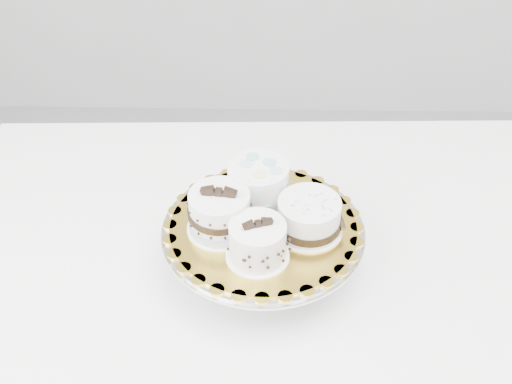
{
  "coord_description": "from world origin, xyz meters",
  "views": [
    {
      "loc": [
        -0.13,
        -0.7,
        1.57
      ],
      "look_at": [
        -0.15,
        0.08,
        0.92
      ],
      "focal_mm": 45.0,
      "sensor_mm": 36.0,
      "label": 1
    }
  ],
  "objects_px": {
    "table": "(265,274)",
    "cake_board": "(263,226)",
    "cake_dots": "(258,184)",
    "cake_banded": "(220,213)",
    "cake_ribbon": "(309,217)",
    "cake_swirl": "(258,242)",
    "cake_stand": "(263,240)"
  },
  "relations": [
    {
      "from": "cake_board",
      "to": "cake_ribbon",
      "type": "bearing_deg",
      "value": -6.06
    },
    {
      "from": "table",
      "to": "cake_swirl",
      "type": "xyz_separation_m",
      "value": [
        -0.01,
        -0.12,
        0.21
      ]
    },
    {
      "from": "cake_board",
      "to": "cake_dots",
      "type": "bearing_deg",
      "value": 98.83
    },
    {
      "from": "cake_board",
      "to": "cake_banded",
      "type": "relative_size",
      "value": 2.81
    },
    {
      "from": "cake_banded",
      "to": "cake_stand",
      "type": "bearing_deg",
      "value": 13.66
    },
    {
      "from": "cake_stand",
      "to": "cake_swirl",
      "type": "bearing_deg",
      "value": -96.39
    },
    {
      "from": "cake_board",
      "to": "cake_swirl",
      "type": "bearing_deg",
      "value": -96.39
    },
    {
      "from": "cake_banded",
      "to": "cake_dots",
      "type": "distance_m",
      "value": 0.09
    },
    {
      "from": "cake_board",
      "to": "cake_banded",
      "type": "bearing_deg",
      "value": -172.84
    },
    {
      "from": "table",
      "to": "cake_dots",
      "type": "distance_m",
      "value": 0.21
    },
    {
      "from": "cake_swirl",
      "to": "cake_banded",
      "type": "bearing_deg",
      "value": 116.29
    },
    {
      "from": "table",
      "to": "cake_banded",
      "type": "height_order",
      "value": "cake_banded"
    },
    {
      "from": "cake_dots",
      "to": "cake_ribbon",
      "type": "height_order",
      "value": "cake_dots"
    },
    {
      "from": "cake_board",
      "to": "cake_ribbon",
      "type": "relative_size",
      "value": 2.55
    },
    {
      "from": "cake_banded",
      "to": "cake_board",
      "type": "bearing_deg",
      "value": 13.66
    },
    {
      "from": "cake_stand",
      "to": "cake_dots",
      "type": "relative_size",
      "value": 2.7
    },
    {
      "from": "cake_board",
      "to": "cake_ribbon",
      "type": "distance_m",
      "value": 0.08
    },
    {
      "from": "cake_swirl",
      "to": "cake_ribbon",
      "type": "distance_m",
      "value": 0.1
    },
    {
      "from": "cake_swirl",
      "to": "cake_ribbon",
      "type": "relative_size",
      "value": 0.92
    },
    {
      "from": "cake_board",
      "to": "cake_stand",
      "type": "bearing_deg",
      "value": -90.0
    },
    {
      "from": "cake_banded",
      "to": "cake_ribbon",
      "type": "distance_m",
      "value": 0.15
    },
    {
      "from": "table",
      "to": "cake_board",
      "type": "xyz_separation_m",
      "value": [
        -0.0,
        -0.05,
        0.17
      ]
    },
    {
      "from": "cake_swirl",
      "to": "cake_board",
      "type": "bearing_deg",
      "value": 65.09
    },
    {
      "from": "cake_stand",
      "to": "cake_banded",
      "type": "distance_m",
      "value": 0.1
    },
    {
      "from": "cake_stand",
      "to": "cake_ribbon",
      "type": "bearing_deg",
      "value": -6.06
    },
    {
      "from": "cake_banded",
      "to": "cake_ribbon",
      "type": "height_order",
      "value": "cake_banded"
    },
    {
      "from": "cake_dots",
      "to": "cake_ribbon",
      "type": "relative_size",
      "value": 1.03
    },
    {
      "from": "cake_banded",
      "to": "cake_dots",
      "type": "bearing_deg",
      "value": 55.72
    },
    {
      "from": "cake_stand",
      "to": "cake_swirl",
      "type": "distance_m",
      "value": 0.1
    },
    {
      "from": "table",
      "to": "cake_stand",
      "type": "height_order",
      "value": "cake_stand"
    },
    {
      "from": "table",
      "to": "cake_dots",
      "type": "relative_size",
      "value": 9.68
    },
    {
      "from": "cake_banded",
      "to": "table",
      "type": "bearing_deg",
      "value": 46.5
    }
  ]
}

